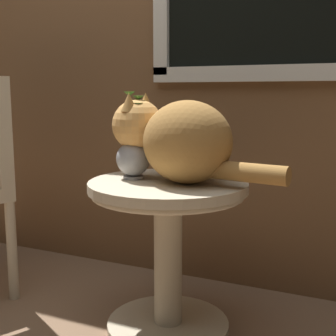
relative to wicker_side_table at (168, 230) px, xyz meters
name	(u,v)px	position (x,y,z in m)	size (l,w,h in m)	color
back_wall	(180,6)	(-0.19, 0.54, 0.91)	(4.00, 0.07, 2.60)	brown
wicker_side_table	(168,230)	(0.00, 0.00, 0.00)	(0.59, 0.59, 0.58)	beige
cat	(178,139)	(0.04, 0.00, 0.34)	(0.69, 0.34, 0.32)	#AD7A3D
pewter_vase_with_ivy	(133,153)	(-0.14, 0.00, 0.28)	(0.13, 0.13, 0.33)	#99999E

